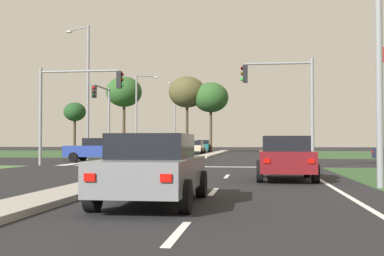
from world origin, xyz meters
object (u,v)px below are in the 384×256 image
street_lamp_second (86,85)px  street_lamp_fourth (175,113)px  treeline_second (124,92)px  car_beige_third (195,147)px  treeline_fourth (211,98)px  car_maroon_fourth (285,158)px  traffic_signal_far_left (104,109)px  street_lamp_third (138,110)px  treeline_near (75,112)px  car_grey_second (153,168)px  traffic_signal_near_left (71,97)px  car_teal_sixth (203,146)px  traffic_signal_near_right (287,93)px  treeline_third (187,92)px  car_blue_fifth (99,150)px

street_lamp_second → street_lamp_fourth: bearing=89.8°
treeline_second → car_beige_third: bearing=-34.9°
treeline_fourth → car_maroon_fourth: bearing=-81.6°
car_beige_third → street_lamp_second: bearing=72.7°
car_maroon_fourth → traffic_signal_far_left: (-13.24, 20.91, 3.26)m
car_beige_third → treeline_second: bearing=-34.9°
street_lamp_third → treeline_near: size_ratio=1.21×
street_lamp_fourth → treeline_near: 15.82m
street_lamp_third → street_lamp_fourth: bearing=90.6°
traffic_signal_far_left → street_lamp_third: street_lamp_third is taller
car_grey_second → street_lamp_second: size_ratio=0.42×
traffic_signal_far_left → street_lamp_fourth: 38.76m
traffic_signal_near_left → car_beige_third: bearing=83.2°
car_teal_sixth → treeline_fourth: 6.53m
car_maroon_fourth → traffic_signal_near_left: traffic_signal_near_left is taller
car_grey_second → traffic_signal_near_left: size_ratio=0.78×
treeline_near → traffic_signal_near_right: bearing=-56.5°
traffic_signal_near_left → street_lamp_second: street_lamp_second is taller
treeline_near → treeline_third: treeline_third is taller
treeline_near → treeline_second: 10.66m
car_teal_sixth → street_lamp_third: 15.33m
traffic_signal_near_right → treeline_near: size_ratio=0.82×
car_maroon_fourth → traffic_signal_near_left: size_ratio=0.75×
car_teal_sixth → treeline_near: bearing=-9.3°
street_lamp_second → treeline_fourth: 29.24m
traffic_signal_near_left → treeline_near: (-15.75, 41.93, 1.78)m
traffic_signal_near_left → treeline_near: bearing=110.6°
treeline_near → treeline_fourth: bearing=-10.9°
car_maroon_fourth → street_lamp_third: 37.08m
car_blue_fifth → street_lamp_second: size_ratio=0.44×
car_maroon_fourth → car_beige_third: bearing=101.7°
treeline_second → car_blue_fifth: bearing=-77.9°
car_beige_third → treeline_third: 11.72m
car_grey_second → traffic_signal_far_left: 30.06m
traffic_signal_near_right → street_lamp_fourth: bearing=106.0°
treeline_fourth → car_grey_second: bearing=-86.1°
car_blue_fifth → car_teal_sixth: (3.80, 32.61, 0.01)m
traffic_signal_far_left → treeline_third: (3.09, 26.42, 3.94)m
car_blue_fifth → car_teal_sixth: bearing=-6.7°
traffic_signal_far_left → street_lamp_second: bearing=-110.2°
treeline_third → traffic_signal_near_left: bearing=-91.9°
treeline_third → car_blue_fifth: bearing=-93.0°
street_lamp_third → street_lamp_fourth: (-0.26, 25.36, 1.07)m
car_beige_third → traffic_signal_far_left: (-5.31, -17.45, 3.27)m
car_beige_third → traffic_signal_near_right: (8.55, -29.21, 3.17)m
street_lamp_second → car_teal_sixth: bearing=78.4°
car_maroon_fourth → street_lamp_fourth: 61.42m
traffic_signal_far_left → street_lamp_third: 13.37m
street_lamp_second → treeline_third: bearing=82.3°
street_lamp_third → treeline_second: treeline_second is taller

